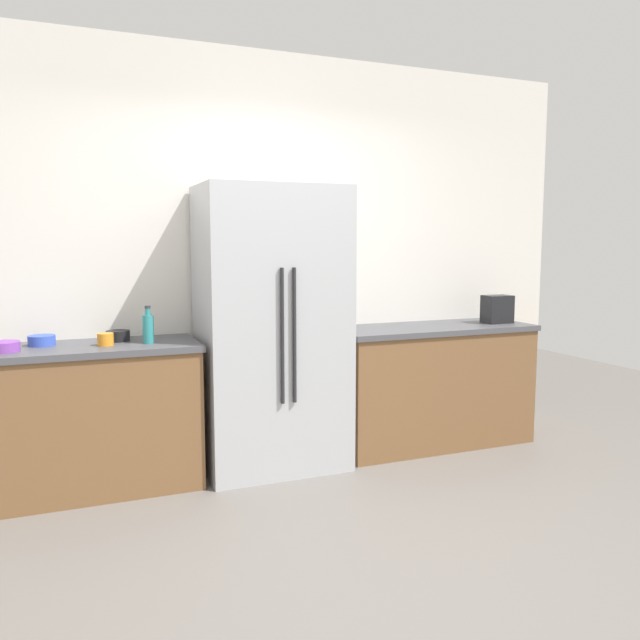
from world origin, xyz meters
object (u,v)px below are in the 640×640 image
Objects in this scene: cup_a at (105,339)px; refrigerator at (272,330)px; toaster at (497,309)px; bowl_b at (3,347)px; bottle_a at (148,328)px; bowl_a at (42,340)px; bowl_c at (118,336)px.

refrigerator is at bearing 1.08° from cup_a.
toaster is 3.44m from bowl_b.
refrigerator is 19.74× the size of cup_a.
bowl_a is at bearing 165.91° from bottle_a.
bottle_a is at bearing 0.11° from bowl_b.
bowl_b is at bearing -178.94° from cup_a.
bottle_a is 0.63m from bowl_a.
refrigerator is 1.42m from bowl_a.
toaster is at bearing 0.27° from cup_a.
cup_a is at bearing -178.92° from refrigerator.
cup_a is at bearing 178.00° from bottle_a.
bowl_a is (-0.35, 0.14, -0.01)m from cup_a.
bowl_c is (-0.17, 0.17, -0.06)m from bottle_a.
bowl_a is 0.86× the size of bowl_b.
cup_a is at bearing 1.06° from bowl_b.
bowl_b is at bearing -142.35° from bowl_a.
bowl_b is at bearing -165.33° from bowl_c.
bowl_a is at bearing 158.01° from cup_a.
cup_a is (-1.06, -0.02, -0.00)m from refrigerator.
bowl_c is at bearing 14.67° from bowl_b.
bottle_a is 0.26m from cup_a.
toaster is 1.36× the size of bowl_a.
bowl_c is (0.44, 0.01, 0.00)m from bowl_a.
bottle_a is at bearing -45.13° from bowl_c.
bowl_b is 0.66m from bowl_c.
cup_a is 0.53× the size of bowl_b.
bowl_c reaches higher than bowl_a.
bowl_a is at bearing -178.19° from bowl_c.
bottle_a reaches higher than bowl_a.
cup_a is at bearing -179.73° from toaster.
toaster is 2.63m from bottle_a.
refrigerator reaches higher than bowl_b.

